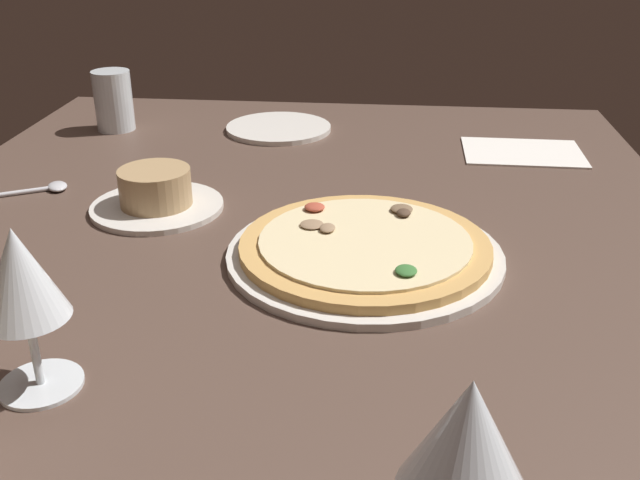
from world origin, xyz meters
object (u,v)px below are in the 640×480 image
Objects in this scene: pizza_main at (365,249)px; water_glass at (114,103)px; spoon at (49,188)px; side_plate at (279,128)px; ramekin_on_saucer at (156,194)px; paper_menu at (523,152)px; wine_glass_near at (466,446)px; wine_glass_far at (21,280)px.

pizza_main is 3.06× the size of water_glass.
side_plate is at bearing -41.21° from spoon.
ramekin_on_saucer is 62.41cm from paper_menu.
spoon is (-24.70, 72.78, 0.31)cm from paper_menu.
pizza_main is at bearing -112.60° from ramekin_on_saucer.
ramekin_on_saucer is 1.13× the size of wine_glass_near.
ramekin_on_saucer is 1.69× the size of water_glass.
paper_menu is 76.86cm from spoon.
wine_glass_near is 85.26cm from spoon.
ramekin_on_saucer is (12.30, 29.55, 1.11)cm from pizza_main.
paper_menu is at bearing -36.78° from wine_glass_far.
paper_menu is (70.72, -52.86, -10.73)cm from wine_glass_far.
side_plate is 44.28cm from paper_menu.
water_glass reaches higher than spoon.
wine_glass_near is at bearing -149.50° from water_glass.
wine_glass_near is 0.84× the size of side_plate.
paper_menu is (-8.87, -43.39, -0.30)cm from side_plate.
paper_menu is (30.07, -54.65, -2.17)cm from ramekin_on_saucer.
wine_glass_far is at bearing 173.21° from side_plate.
spoon is (5.37, 18.13, -1.86)cm from ramekin_on_saucer.
water_glass is at bearing 94.27° from side_plate.
wine_glass_far is 0.80× the size of side_plate.
wine_glass_far is 51.21cm from spoon.
wine_glass_near is 1.50× the size of water_glass.
spoon is at bearing 138.79° from side_plate.
water_glass is at bearing 85.46° from paper_menu.
paper_menu is (88.69, -17.58, -11.68)cm from wine_glass_near.
wine_glass_near is (-17.97, -35.27, 0.95)cm from wine_glass_far.
ramekin_on_saucer is at bearing 2.52° from wine_glass_far.
water_glass is 74.17cm from paper_menu.
water_glass is 31.64cm from spoon.
ramekin_on_saucer is 41.58cm from wine_glass_far.
wine_glass_far is 39.60cm from wine_glass_near.
spoon is at bearing -178.29° from water_glass.
spoon is (63.98, 55.20, -11.37)cm from wine_glass_near.
pizza_main is 1.68× the size of paper_menu.
wine_glass_far reaches higher than water_glass.
wine_glass_near is 91.16cm from paper_menu.
spoon is at bearing 109.33° from paper_menu.
wine_glass_near is at bearing -116.99° from wine_glass_far.
ramekin_on_saucer is 70.00cm from wine_glass_near.
ramekin_on_saucer is 0.93× the size of paper_menu.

